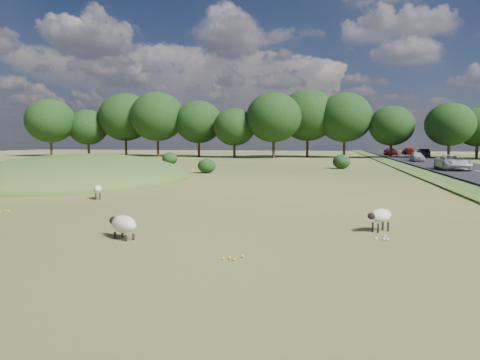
{
  "coord_description": "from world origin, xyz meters",
  "views": [
    {
      "loc": [
        6.3,
        -17.62,
        3.1
      ],
      "look_at": [
        2.0,
        4.0,
        1.0
      ],
      "focal_mm": 32.0,
      "sensor_mm": 36.0,
      "label": 1
    }
  ],
  "objects_px": {
    "sheep_0": "(98,189)",
    "car_5": "(453,162)",
    "car_2": "(423,153)",
    "car_3": "(391,152)",
    "sheep_2": "(380,216)",
    "car_4": "(417,157)",
    "car_1": "(408,151)",
    "sheep_4": "(123,224)"
  },
  "relations": [
    {
      "from": "sheep_0",
      "to": "car_5",
      "type": "distance_m",
      "value": 32.85
    },
    {
      "from": "car_2",
      "to": "car_3",
      "type": "relative_size",
      "value": 0.9
    },
    {
      "from": "sheep_2",
      "to": "car_4",
      "type": "distance_m",
      "value": 45.49
    },
    {
      "from": "car_2",
      "to": "car_3",
      "type": "height_order",
      "value": "car_2"
    },
    {
      "from": "car_3",
      "to": "car_5",
      "type": "xyz_separation_m",
      "value": [
        0.0,
        -38.83,
        0.09
      ]
    },
    {
      "from": "car_1",
      "to": "car_3",
      "type": "bearing_deg",
      "value": 48.88
    },
    {
      "from": "sheep_2",
      "to": "car_1",
      "type": "relative_size",
      "value": 0.23
    },
    {
      "from": "car_1",
      "to": "car_5",
      "type": "relative_size",
      "value": 0.84
    },
    {
      "from": "car_3",
      "to": "car_5",
      "type": "height_order",
      "value": "car_5"
    },
    {
      "from": "sheep_0",
      "to": "car_3",
      "type": "relative_size",
      "value": 0.24
    },
    {
      "from": "car_3",
      "to": "car_5",
      "type": "distance_m",
      "value": 38.83
    },
    {
      "from": "car_1",
      "to": "car_2",
      "type": "bearing_deg",
      "value": 90.0
    },
    {
      "from": "sheep_0",
      "to": "sheep_2",
      "type": "bearing_deg",
      "value": -139.81
    },
    {
      "from": "car_1",
      "to": "car_2",
      "type": "height_order",
      "value": "car_2"
    },
    {
      "from": "car_2",
      "to": "car_1",
      "type": "bearing_deg",
      "value": -90.0
    },
    {
      "from": "car_1",
      "to": "car_2",
      "type": "distance_m",
      "value": 12.69
    },
    {
      "from": "sheep_4",
      "to": "car_3",
      "type": "relative_size",
      "value": 0.29
    },
    {
      "from": "car_4",
      "to": "car_5",
      "type": "height_order",
      "value": "car_5"
    },
    {
      "from": "car_1",
      "to": "car_4",
      "type": "height_order",
      "value": "car_1"
    },
    {
      "from": "sheep_4",
      "to": "car_2",
      "type": "height_order",
      "value": "car_2"
    },
    {
      "from": "sheep_4",
      "to": "car_1",
      "type": "height_order",
      "value": "car_1"
    },
    {
      "from": "sheep_4",
      "to": "car_4",
      "type": "height_order",
      "value": "car_4"
    },
    {
      "from": "sheep_4",
      "to": "car_4",
      "type": "xyz_separation_m",
      "value": [
        17.93,
        47.06,
        0.4
      ]
    },
    {
      "from": "car_3",
      "to": "car_4",
      "type": "relative_size",
      "value": 1.23
    },
    {
      "from": "car_5",
      "to": "sheep_4",
      "type": "bearing_deg",
      "value": -119.95
    },
    {
      "from": "sheep_4",
      "to": "car_2",
      "type": "bearing_deg",
      "value": -77.95
    },
    {
      "from": "sheep_2",
      "to": "car_1",
      "type": "bearing_deg",
      "value": -145.2
    },
    {
      "from": "car_4",
      "to": "car_5",
      "type": "distance_m",
      "value": 15.94
    },
    {
      "from": "car_1",
      "to": "car_3",
      "type": "relative_size",
      "value": 0.97
    },
    {
      "from": "sheep_0",
      "to": "car_1",
      "type": "distance_m",
      "value": 71.63
    },
    {
      "from": "sheep_2",
      "to": "car_4",
      "type": "height_order",
      "value": "car_4"
    },
    {
      "from": "car_4",
      "to": "car_5",
      "type": "relative_size",
      "value": 0.71
    },
    {
      "from": "car_2",
      "to": "car_4",
      "type": "distance_m",
      "value": 15.05
    },
    {
      "from": "sheep_4",
      "to": "car_5",
      "type": "distance_m",
      "value": 35.92
    },
    {
      "from": "sheep_2",
      "to": "car_5",
      "type": "bearing_deg",
      "value": -153.6
    },
    {
      "from": "sheep_4",
      "to": "car_4",
      "type": "distance_m",
      "value": 50.36
    },
    {
      "from": "sheep_2",
      "to": "car_2",
      "type": "height_order",
      "value": "car_2"
    },
    {
      "from": "sheep_2",
      "to": "car_2",
      "type": "distance_m",
      "value": 60.53
    },
    {
      "from": "car_2",
      "to": "car_5",
      "type": "bearing_deg",
      "value": 82.9
    },
    {
      "from": "car_2",
      "to": "car_4",
      "type": "xyz_separation_m",
      "value": [
        -3.8,
        -14.56,
        -0.04
      ]
    },
    {
      "from": "sheep_4",
      "to": "car_5",
      "type": "xyz_separation_m",
      "value": [
        17.93,
        31.12,
        0.49
      ]
    },
    {
      "from": "sheep_2",
      "to": "car_1",
      "type": "xyz_separation_m",
      "value": [
        13.74,
        71.64,
        0.33
      ]
    }
  ]
}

